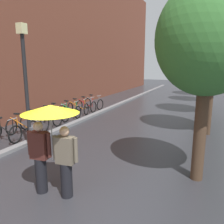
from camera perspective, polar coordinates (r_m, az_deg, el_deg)
ground_plane at (r=5.47m, az=-13.50°, el=-20.64°), size 80.00×80.00×0.00m
building_facade at (r=18.92m, az=-20.77°, el=18.90°), size 8.00×36.00×10.91m
kerb_strip at (r=15.19m, az=-0.45°, el=1.09°), size 0.30×36.00×0.12m
street_tree_0 at (r=5.87m, az=22.85°, el=16.29°), size 2.40×2.40×4.81m
street_tree_1 at (r=10.14m, az=24.64°, el=16.92°), size 2.66×2.66×5.60m
street_tree_2 at (r=14.25m, az=24.09°, el=15.38°), size 2.65×2.65×5.59m
street_tree_3 at (r=18.83m, az=24.57°, el=14.96°), size 2.54×2.54×5.74m
street_tree_4 at (r=22.93m, az=24.29°, el=14.22°), size 3.13×3.13×5.82m
parked_bicycle_0 at (r=9.58m, az=-25.31°, el=-4.62°), size 1.11×0.75×0.96m
parked_bicycle_1 at (r=10.06m, az=-21.67°, el=-3.57°), size 1.16×0.83×0.96m
parked_bicycle_2 at (r=10.68m, az=-18.81°, el=-2.48°), size 1.13×0.77×0.96m
parked_bicycle_3 at (r=11.43m, az=-15.47°, el=-1.35°), size 1.12×0.76×0.96m
parked_bicycle_4 at (r=12.10m, az=-13.60°, el=-0.53°), size 1.08×0.70×0.96m
parked_bicycle_5 at (r=12.78m, az=-10.54°, el=0.26°), size 1.09×0.71×0.96m
parked_bicycle_6 at (r=13.47m, az=-8.48°, el=0.93°), size 1.17×0.84×0.96m
parked_bicycle_7 at (r=14.19m, az=-6.48°, el=1.54°), size 1.10×0.73×0.96m
parked_bicycle_8 at (r=14.99m, az=-4.61°, el=2.13°), size 1.17×0.85×0.96m
couple_under_umbrella at (r=5.12m, az=-14.96°, el=-5.32°), size 1.23×1.23×2.07m
street_lamp_post at (r=7.87m, az=-20.85°, el=7.63°), size 0.24×0.24×4.14m
litter_bin at (r=8.27m, az=-18.54°, el=-6.23°), size 0.44×0.44×0.85m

